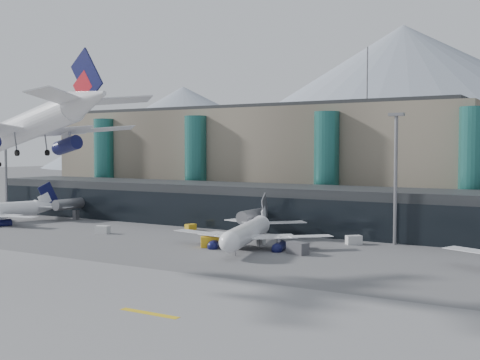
% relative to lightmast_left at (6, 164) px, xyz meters
% --- Properties ---
extents(ground, '(900.00, 900.00, 0.00)m').
position_rel_lightmast_left_xyz_m(ground, '(80.00, -45.00, -14.42)').
color(ground, '#515154').
rests_on(ground, ground).
extents(runway_strip, '(400.00, 40.00, 0.04)m').
position_rel_lightmast_left_xyz_m(runway_strip, '(80.00, -60.00, -14.40)').
color(runway_strip, slate).
rests_on(runway_strip, ground).
extents(runway_markings, '(128.00, 1.00, 0.02)m').
position_rel_lightmast_left_xyz_m(runway_markings, '(80.00, -60.00, -14.37)').
color(runway_markings, gold).
rests_on(runway_markings, ground).
extents(concourse, '(170.00, 27.00, 10.00)m').
position_rel_lightmast_left_xyz_m(concourse, '(79.98, 12.73, -9.45)').
color(concourse, black).
rests_on(concourse, ground).
extents(terminal_main, '(130.00, 30.00, 31.00)m').
position_rel_lightmast_left_xyz_m(terminal_main, '(55.00, 45.00, 1.03)').
color(terminal_main, gray).
rests_on(terminal_main, ground).
extents(teal_towers, '(116.40, 19.40, 46.00)m').
position_rel_lightmast_left_xyz_m(teal_towers, '(65.01, 29.01, -0.41)').
color(teal_towers, '#24655E').
rests_on(teal_towers, ground).
extents(lightmast_left, '(3.00, 1.20, 25.60)m').
position_rel_lightmast_left_xyz_m(lightmast_left, '(0.00, 0.00, 0.00)').
color(lightmast_left, slate).
rests_on(lightmast_left, ground).
extents(lightmast_mid, '(3.00, 1.20, 25.60)m').
position_rel_lightmast_left_xyz_m(lightmast_mid, '(110.00, 3.00, 0.00)').
color(lightmast_mid, slate).
rests_on(lightmast_mid, ground).
extents(hero_jet, '(36.04, 35.72, 11.65)m').
position_rel_lightmast_left_xyz_m(hero_jet, '(73.06, -51.99, 8.99)').
color(hero_jet, white).
rests_on(hero_jet, ground).
extents(jet_parked_left, '(33.14, 34.67, 11.13)m').
position_rel_lightmast_left_xyz_m(jet_parked_left, '(14.72, -12.66, -10.21)').
color(jet_parked_left, white).
rests_on(jet_parked_left, ground).
extents(jet_parked_mid, '(31.76, 32.99, 10.59)m').
position_rel_lightmast_left_xyz_m(jet_parked_mid, '(86.72, -12.79, -10.41)').
color(jet_parked_mid, white).
rests_on(jet_parked_mid, ground).
extents(veh_a, '(3.30, 2.26, 1.71)m').
position_rel_lightmast_left_xyz_m(veh_a, '(50.12, -14.57, -13.57)').
color(veh_a, silver).
rests_on(veh_a, ground).
extents(veh_b, '(2.04, 2.71, 1.39)m').
position_rel_lightmast_left_xyz_m(veh_b, '(63.72, -0.29, -13.72)').
color(veh_b, gold).
rests_on(veh_b, ground).
extents(veh_c, '(4.27, 3.17, 2.12)m').
position_rel_lightmast_left_xyz_m(veh_c, '(98.19, -16.41, -13.36)').
color(veh_c, '#4A4A4F').
rests_on(veh_c, ground).
extents(veh_d, '(3.29, 3.22, 1.72)m').
position_rel_lightmast_left_xyz_m(veh_d, '(103.02, -0.83, -13.56)').
color(veh_d, silver).
rests_on(veh_d, ground).
extents(veh_g, '(1.64, 2.34, 1.25)m').
position_rel_lightmast_left_xyz_m(veh_g, '(88.05, -11.19, -13.79)').
color(veh_g, silver).
rests_on(veh_g, ground).
extents(veh_h, '(4.17, 3.77, 2.06)m').
position_rel_lightmast_left_xyz_m(veh_h, '(80.81, -18.00, -13.39)').
color(veh_h, gold).
rests_on(veh_h, ground).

